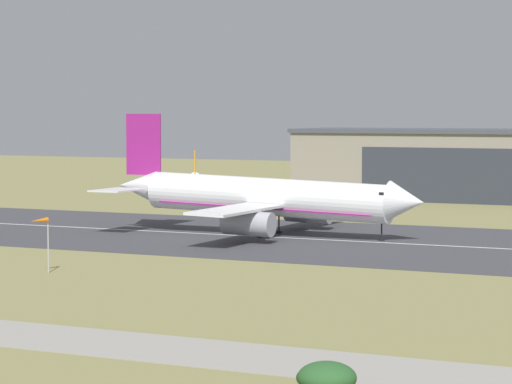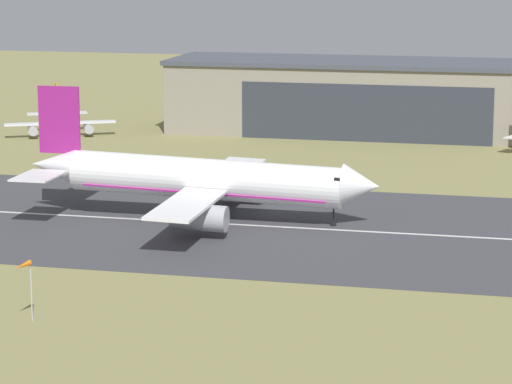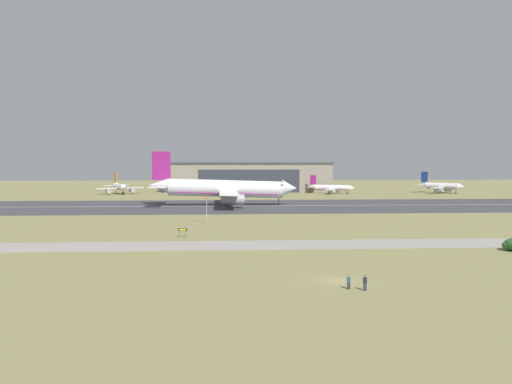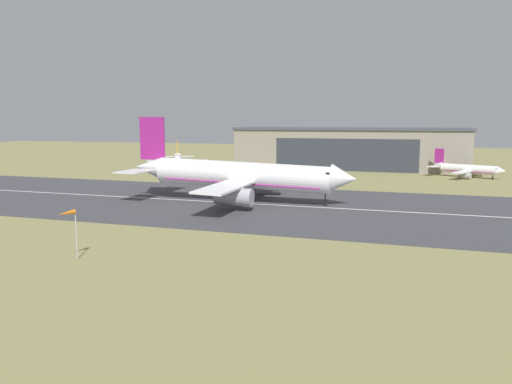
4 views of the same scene
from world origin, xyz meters
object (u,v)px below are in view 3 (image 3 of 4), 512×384
airplane_parked_centre (120,187)px  airplane_parked_east (442,186)px  airplane_parked_west (332,188)px  airplane_landing (225,189)px  spectator_right (365,282)px  runway_sign (183,230)px  windsock_pole (205,199)px  spectator_left (349,282)px

airplane_parked_centre → airplane_parked_east: 157.41m
airplane_parked_west → airplane_parked_centre: 102.58m
airplane_landing → spectator_right: (16.33, -117.39, -4.84)m
airplane_parked_east → runway_sign: size_ratio=12.58×
windsock_pole → runway_sign: (-3.67, -22.12, -4.61)m
airplane_parked_centre → spectator_left: airplane_parked_centre is taller
airplane_parked_west → runway_sign: (-60.54, -141.65, -1.28)m
airplane_landing → spectator_right: airplane_landing is taller
runway_sign → airplane_parked_east: bearing=50.7°
spectator_left → airplane_parked_centre: bearing=109.4°
airplane_landing → windsock_pole: size_ratio=7.81×
airplane_landing → airplane_parked_west: bearing=52.3°
airplane_parked_west → spectator_left: 188.06m
airplane_parked_centre → airplane_landing: bearing=-53.6°
airplane_parked_east → spectator_right: airplane_parked_east is taller
airplane_parked_east → windsock_pole: bearing=-133.3°
airplane_parked_west → spectator_right: airplane_parked_west is taller
runway_sign → spectator_right: size_ratio=0.98×
airplane_parked_east → spectator_left: size_ratio=13.44×
airplane_parked_centre → windsock_pole: (45.71, -120.12, 2.64)m
spectator_left → spectator_right: spectator_right is taller
windsock_pole → runway_sign: size_ratio=3.73×
airplane_parked_centre → airplane_parked_west: bearing=-0.3°
airplane_parked_east → windsock_pole: (-111.69, -118.61, 2.63)m
airplane_parked_west → airplane_landing: bearing=-127.7°
airplane_landing → airplane_parked_east: 126.22m
airplane_parked_centre → runway_sign: bearing=-73.5°
runway_sign → spectator_left: (22.89, -42.59, -0.50)m
airplane_parked_east → airplane_parked_centre: bearing=179.5°
runway_sign → spectator_left: bearing=-61.7°
airplane_landing → spectator_right: 118.62m
airplane_parked_centre → spectator_left: bearing=-70.6°
airplane_landing → windsock_pole: 52.06m
windsock_pole → runway_sign: windsock_pole is taller
airplane_parked_centre → spectator_left: 195.91m
airplane_landing → airplane_parked_west: airplane_landing is taller
airplane_landing → windsock_pole: airplane_landing is taller
airplane_parked_centre → spectator_right: bearing=-70.3°
airplane_landing → spectator_left: 117.58m
runway_sign → spectator_left: runway_sign is taller
windsock_pole → airplane_landing: bearing=84.9°
windsock_pole → spectator_left: 67.69m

